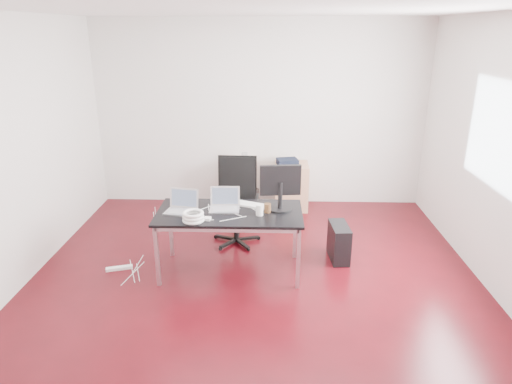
{
  "coord_description": "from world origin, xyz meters",
  "views": [
    {
      "loc": [
        0.16,
        -4.41,
        2.63
      ],
      "look_at": [
        0.0,
        0.55,
        0.85
      ],
      "focal_mm": 32.0,
      "sensor_mm": 36.0,
      "label": 1
    }
  ],
  "objects_px": {
    "desk": "(230,216)",
    "filing_cabinet_right": "(291,186)",
    "pc_tower": "(339,242)",
    "office_chair": "(236,196)",
    "filing_cabinet_left": "(240,186)"
  },
  "relations": [
    {
      "from": "office_chair",
      "to": "pc_tower",
      "type": "distance_m",
      "value": 1.41
    },
    {
      "from": "office_chair",
      "to": "pc_tower",
      "type": "xyz_separation_m",
      "value": [
        1.26,
        -0.5,
        -0.39
      ]
    },
    {
      "from": "desk",
      "to": "office_chair",
      "type": "bearing_deg",
      "value": 89.03
    },
    {
      "from": "desk",
      "to": "filing_cabinet_right",
      "type": "bearing_deg",
      "value": 68.94
    },
    {
      "from": "pc_tower",
      "to": "office_chair",
      "type": "bearing_deg",
      "value": 154.16
    },
    {
      "from": "office_chair",
      "to": "pc_tower",
      "type": "height_order",
      "value": "office_chair"
    },
    {
      "from": "office_chair",
      "to": "filing_cabinet_left",
      "type": "height_order",
      "value": "office_chair"
    },
    {
      "from": "filing_cabinet_left",
      "to": "filing_cabinet_right",
      "type": "xyz_separation_m",
      "value": [
        0.79,
        0.0,
        0.0
      ]
    },
    {
      "from": "filing_cabinet_right",
      "to": "pc_tower",
      "type": "xyz_separation_m",
      "value": [
        0.51,
        -1.67,
        -0.13
      ]
    },
    {
      "from": "filing_cabinet_left",
      "to": "filing_cabinet_right",
      "type": "relative_size",
      "value": 1.0
    },
    {
      "from": "desk",
      "to": "office_chair",
      "type": "height_order",
      "value": "office_chair"
    },
    {
      "from": "desk",
      "to": "office_chair",
      "type": "xyz_separation_m",
      "value": [
        0.01,
        0.82,
        -0.07
      ]
    },
    {
      "from": "desk",
      "to": "filing_cabinet_left",
      "type": "relative_size",
      "value": 2.29
    },
    {
      "from": "desk",
      "to": "filing_cabinet_right",
      "type": "height_order",
      "value": "desk"
    },
    {
      "from": "pc_tower",
      "to": "filing_cabinet_right",
      "type": "bearing_deg",
      "value": 102.56
    }
  ]
}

